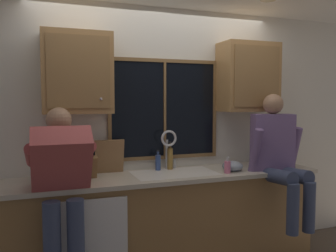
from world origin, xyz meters
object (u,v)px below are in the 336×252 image
(knife_block, at_px, (90,166))
(cutting_board, at_px, (109,157))
(mixing_bowl, at_px, (233,166))
(person_standing, at_px, (62,185))
(person_sitting_on_counter, at_px, (278,153))
(soap_dispenser, at_px, (227,167))
(bottle_tall_clear, at_px, (158,162))
(bottle_green_glass, at_px, (170,158))

(knife_block, distance_m, cutting_board, 0.26)
(knife_block, xyz_separation_m, mixing_bowl, (1.38, -0.15, -0.06))
(knife_block, bearing_deg, person_standing, -124.74)
(person_standing, relative_size, knife_block, 4.86)
(cutting_board, bearing_deg, person_sitting_on_counter, -17.13)
(person_standing, relative_size, soap_dispenser, 9.62)
(person_sitting_on_counter, xyz_separation_m, bottle_tall_clear, (-1.09, 0.46, -0.10))
(bottle_green_glass, distance_m, bottle_tall_clear, 0.13)
(person_standing, height_order, mixing_bowl, person_standing)
(soap_dispenser, distance_m, bottle_tall_clear, 0.68)
(bottle_green_glass, height_order, bottle_tall_clear, bottle_green_glass)
(person_standing, xyz_separation_m, mixing_bowl, (1.64, 0.23, 0.00))
(knife_block, bearing_deg, soap_dispenser, -10.41)
(mixing_bowl, relative_size, soap_dispenser, 1.26)
(soap_dispenser, height_order, bottle_green_glass, bottle_green_glass)
(person_sitting_on_counter, bearing_deg, knife_block, 169.33)
(person_standing, xyz_separation_m, bottle_green_glass, (1.08, 0.50, 0.07))
(person_sitting_on_counter, distance_m, mixing_bowl, 0.46)
(soap_dispenser, xyz_separation_m, bottle_green_glass, (-0.46, 0.36, 0.05))
(knife_block, xyz_separation_m, cutting_board, (0.20, 0.15, 0.05))
(person_sitting_on_counter, distance_m, knife_block, 1.81)
(cutting_board, bearing_deg, person_standing, -131.26)
(person_standing, height_order, soap_dispenser, person_standing)
(cutting_board, height_order, mixing_bowl, cutting_board)
(person_sitting_on_counter, height_order, mixing_bowl, person_sitting_on_counter)
(person_standing, distance_m, mixing_bowl, 1.65)
(person_standing, distance_m, knife_block, 0.47)
(bottle_green_glass, relative_size, bottle_tall_clear, 1.38)
(knife_block, bearing_deg, cutting_board, 36.75)
(bottle_tall_clear, bearing_deg, person_standing, -152.26)
(person_sitting_on_counter, relative_size, cutting_board, 3.83)
(person_sitting_on_counter, relative_size, bottle_tall_clear, 6.23)
(cutting_board, relative_size, bottle_tall_clear, 1.63)
(mixing_bowl, distance_m, soap_dispenser, 0.13)
(person_sitting_on_counter, xyz_separation_m, mixing_bowl, (-0.40, 0.18, -0.14))
(person_standing, height_order, bottle_green_glass, person_standing)
(knife_block, relative_size, soap_dispenser, 1.98)
(person_sitting_on_counter, relative_size, bottle_green_glass, 4.51)
(bottle_tall_clear, bearing_deg, mixing_bowl, -21.77)
(cutting_board, bearing_deg, bottle_green_glass, -2.35)
(bottle_tall_clear, bearing_deg, soap_dispenser, -31.27)
(mixing_bowl, height_order, bottle_green_glass, bottle_green_glass)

